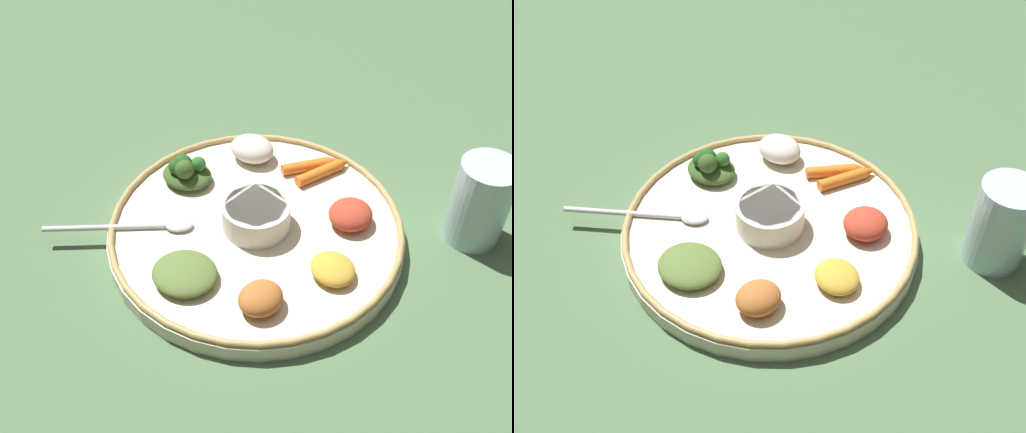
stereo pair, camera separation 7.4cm
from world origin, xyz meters
TOP-DOWN VIEW (x-y plane):
  - ground_plane at (0.00, 0.00)m, footprint 2.40×2.40m
  - platter at (0.00, 0.00)m, footprint 0.36×0.36m
  - platter_rim at (0.00, 0.00)m, footprint 0.36×0.36m
  - center_bowl at (0.00, 0.00)m, footprint 0.08×0.08m
  - spoon at (-0.13, 0.05)m, footprint 0.17×0.08m
  - greens_pile at (-0.05, 0.11)m, footprint 0.09×0.09m
  - carrot_near_spoon at (0.12, 0.05)m, footprint 0.08×0.03m
  - carrot_outer at (0.11, 0.07)m, footprint 0.08×0.03m
  - mound_collards at (-0.11, -0.05)m, footprint 0.10×0.10m
  - mound_berbere_red at (0.11, -0.04)m, footprint 0.07×0.07m
  - mound_rice_white at (0.05, 0.12)m, footprint 0.08×0.08m
  - mound_chickpea at (-0.05, -0.12)m, footprint 0.06×0.06m
  - mound_lentil_yellow at (0.05, -0.11)m, footprint 0.06×0.06m
  - drinking_glass at (0.25, -0.10)m, footprint 0.07×0.07m

SIDE VIEW (x-z plane):
  - ground_plane at x=0.00m, z-range 0.00..0.00m
  - platter at x=0.00m, z-range 0.00..0.02m
  - platter_rim at x=0.00m, z-range 0.02..0.03m
  - spoon at x=-0.13m, z-range 0.02..0.03m
  - carrot_outer at x=0.11m, z-range 0.02..0.04m
  - carrot_near_spoon at x=0.12m, z-range 0.02..0.04m
  - mound_collards at x=-0.11m, z-range 0.02..0.04m
  - mound_lentil_yellow at x=0.05m, z-range 0.02..0.04m
  - mound_berbere_red at x=0.11m, z-range 0.02..0.05m
  - mound_chickpea at x=-0.05m, z-range 0.02..0.05m
  - mound_rice_white at x=0.05m, z-range 0.02..0.05m
  - greens_pile at x=-0.05m, z-range 0.02..0.06m
  - center_bowl at x=0.00m, z-range 0.02..0.06m
  - drinking_glass at x=0.25m, z-range -0.01..0.10m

